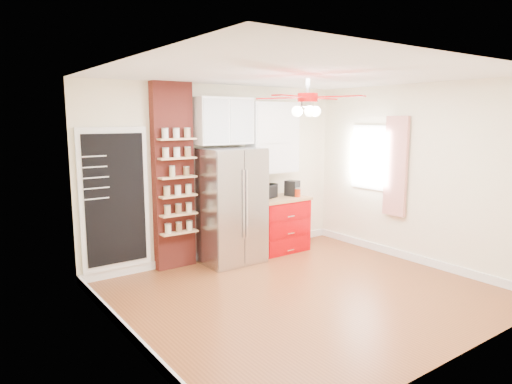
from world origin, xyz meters
TOP-DOWN VIEW (x-y plane):
  - floor at (0.00, 0.00)m, footprint 4.50×4.50m
  - ceiling at (0.00, 0.00)m, footprint 4.50×4.50m
  - wall_back at (0.00, 2.00)m, footprint 4.50×0.02m
  - wall_front at (0.00, -2.00)m, footprint 4.50×0.02m
  - wall_left at (-2.25, 0.00)m, footprint 0.02×4.00m
  - wall_right at (2.25, 0.00)m, footprint 0.02×4.00m
  - chalkboard at (-1.70, 1.96)m, footprint 0.95×0.05m
  - brick_pillar at (-0.85, 1.92)m, footprint 0.60×0.16m
  - fridge at (-0.05, 1.63)m, footprint 0.90×0.70m
  - upper_glass_cabinet at (-0.05, 1.82)m, footprint 0.90×0.35m
  - red_cabinet at (0.92, 1.68)m, footprint 0.94×0.64m
  - upper_shelf_unit at (0.92, 1.85)m, footprint 0.90×0.30m
  - window at (2.23, 0.90)m, footprint 0.04×0.75m
  - curtain at (2.18, 0.35)m, footprint 0.06×0.40m
  - ceiling_fan at (0.00, 0.00)m, footprint 1.40×1.40m
  - toaster_oven at (0.67, 1.76)m, footprint 0.49×0.41m
  - coffee_maker at (1.21, 1.68)m, footprint 0.23×0.26m
  - canister_left at (1.21, 1.55)m, footprint 0.11×0.11m
  - canister_right at (1.29, 1.73)m, footprint 0.11×0.11m
  - pantry_jar_oats at (-0.94, 1.75)m, footprint 0.09×0.09m
  - pantry_jar_beans at (-0.70, 1.80)m, footprint 0.10×0.10m

SIDE VIEW (x-z plane):
  - floor at x=0.00m, z-range 0.00..0.00m
  - red_cabinet at x=0.92m, z-range 0.00..0.90m
  - fridge at x=-0.05m, z-range 0.00..1.75m
  - canister_right at x=1.29m, z-range 0.90..1.03m
  - canister_left at x=1.21m, z-range 0.90..1.04m
  - toaster_oven at x=0.67m, z-range 0.90..1.13m
  - coffee_maker at x=1.21m, z-range 0.90..1.16m
  - chalkboard at x=-1.70m, z-range 0.12..2.08m
  - wall_back at x=0.00m, z-range 0.00..2.70m
  - wall_front at x=0.00m, z-range 0.00..2.70m
  - wall_left at x=-2.25m, z-range 0.00..2.70m
  - wall_right at x=2.25m, z-range 0.00..2.70m
  - brick_pillar at x=-0.85m, z-range 0.00..2.70m
  - pantry_jar_beans at x=-0.70m, z-range 1.37..1.49m
  - pantry_jar_oats at x=-0.94m, z-range 1.37..1.52m
  - curtain at x=2.18m, z-range 0.67..2.23m
  - window at x=2.23m, z-range 1.02..2.08m
  - upper_shelf_unit at x=0.92m, z-range 1.30..2.45m
  - upper_glass_cabinet at x=-0.05m, z-range 1.80..2.50m
  - ceiling_fan at x=0.00m, z-range 2.20..2.65m
  - ceiling at x=0.00m, z-range 2.70..2.70m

